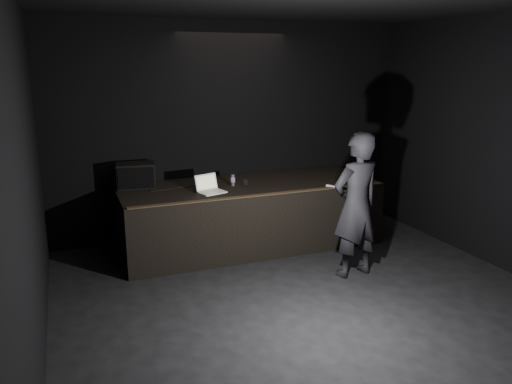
{
  "coord_description": "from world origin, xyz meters",
  "views": [
    {
      "loc": [
        -2.65,
        -4.37,
        2.84
      ],
      "look_at": [
        -0.04,
        2.3,
        0.98
      ],
      "focal_mm": 35.0,
      "sensor_mm": 36.0,
      "label": 1
    }
  ],
  "objects_px": {
    "stage_monitor": "(136,175)",
    "laptop": "(210,188)",
    "beer_can": "(233,180)",
    "stage_riser": "(249,214)",
    "person": "(356,206)"
  },
  "relations": [
    {
      "from": "stage_monitor",
      "to": "stage_riser",
      "type": "bearing_deg",
      "value": -6.83
    },
    {
      "from": "stage_riser",
      "to": "stage_monitor",
      "type": "distance_m",
      "value": 1.85
    },
    {
      "from": "laptop",
      "to": "beer_can",
      "type": "xyz_separation_m",
      "value": [
        0.45,
        0.26,
        0.02
      ]
    },
    {
      "from": "stage_riser",
      "to": "stage_monitor",
      "type": "relative_size",
      "value": 6.64
    },
    {
      "from": "laptop",
      "to": "person",
      "type": "relative_size",
      "value": 0.23
    },
    {
      "from": "stage_monitor",
      "to": "laptop",
      "type": "relative_size",
      "value": 1.35
    },
    {
      "from": "stage_monitor",
      "to": "beer_can",
      "type": "bearing_deg",
      "value": -9.71
    },
    {
      "from": "stage_riser",
      "to": "beer_can",
      "type": "xyz_separation_m",
      "value": [
        -0.27,
        -0.01,
        0.59
      ]
    },
    {
      "from": "beer_can",
      "to": "person",
      "type": "height_order",
      "value": "person"
    },
    {
      "from": "laptop",
      "to": "person",
      "type": "height_order",
      "value": "person"
    },
    {
      "from": "stage_riser",
      "to": "stage_monitor",
      "type": "height_order",
      "value": "stage_monitor"
    },
    {
      "from": "laptop",
      "to": "stage_monitor",
      "type": "bearing_deg",
      "value": 127.54
    },
    {
      "from": "stage_monitor",
      "to": "beer_can",
      "type": "xyz_separation_m",
      "value": [
        1.41,
        -0.42,
        -0.1
      ]
    },
    {
      "from": "person",
      "to": "stage_riser",
      "type": "bearing_deg",
      "value": -68.24
    },
    {
      "from": "stage_riser",
      "to": "laptop",
      "type": "bearing_deg",
      "value": -159.32
    }
  ]
}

